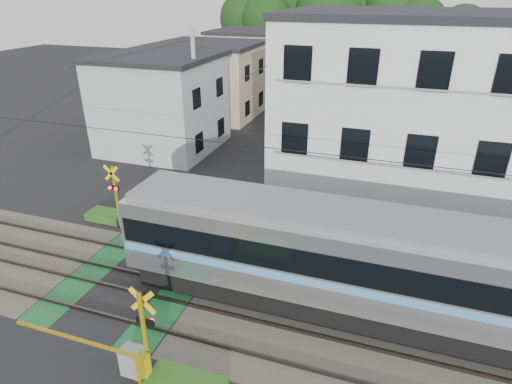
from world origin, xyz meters
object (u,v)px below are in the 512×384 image
(crossing_signal_near, at_px, (135,357))
(crossing_signal_far, at_px, (127,213))
(pedestrian, at_px, (309,83))
(apartment_block, at_px, (393,118))

(crossing_signal_near, xyz_separation_m, crossing_signal_far, (-5.17, 7.31, 0.00))
(crossing_signal_far, bearing_deg, pedestrian, 86.93)
(crossing_signal_near, bearing_deg, pedestrian, 95.16)
(crossing_signal_near, relative_size, pedestrian, 2.70)
(crossing_signal_near, bearing_deg, crossing_signal_far, 125.29)
(crossing_signal_near, relative_size, apartment_block, 0.46)
(crossing_signal_far, bearing_deg, apartment_block, 27.78)
(apartment_block, xyz_separation_m, pedestrian, (-9.40, 25.53, -3.78))
(apartment_block, height_order, pedestrian, apartment_block)
(crossing_signal_near, xyz_separation_m, apartment_block, (5.91, 13.15, 3.94))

